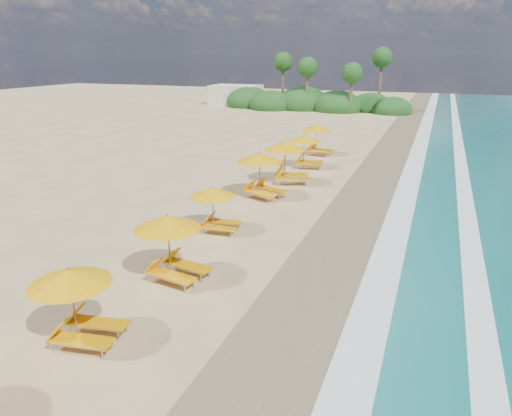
{
  "coord_description": "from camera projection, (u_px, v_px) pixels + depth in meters",
  "views": [
    {
      "loc": [
        6.73,
        -17.21,
        7.38
      ],
      "look_at": [
        0.0,
        0.0,
        1.2
      ],
      "focal_mm": 32.66,
      "sensor_mm": 36.0,
      "label": 1
    }
  ],
  "objects": [
    {
      "name": "station_8",
      "position": [
        318.0,
        137.0,
        35.03
      ],
      "size": [
        2.78,
        2.64,
        2.35
      ],
      "rotation": [
        0.0,
        0.0,
        -0.15
      ],
      "color": "olive",
      "rests_on": "ground"
    },
    {
      "name": "station_4",
      "position": [
        216.0,
        206.0,
        19.92
      ],
      "size": [
        2.32,
        2.18,
        2.02
      ],
      "rotation": [
        0.0,
        0.0,
        0.11
      ],
      "color": "olive",
      "rests_on": "ground"
    },
    {
      "name": "ground",
      "position": [
        256.0,
        235.0,
        19.87
      ],
      "size": [
        160.0,
        160.0,
        0.0
      ],
      "primitive_type": "plane",
      "color": "tan",
      "rests_on": "ground"
    },
    {
      "name": "wet_sand",
      "position": [
        350.0,
        248.0,
        18.48
      ],
      "size": [
        4.0,
        160.0,
        0.01
      ],
      "primitive_type": "cube",
      "color": "#877450",
      "rests_on": "ground"
    },
    {
      "name": "station_5",
      "position": [
        262.0,
        172.0,
        24.61
      ],
      "size": [
        3.19,
        3.14,
        2.47
      ],
      "rotation": [
        0.0,
        0.0,
        -0.37
      ],
      "color": "olive",
      "rests_on": "ground"
    },
    {
      "name": "treeline",
      "position": [
        310.0,
        102.0,
        63.18
      ],
      "size": [
        25.8,
        8.8,
        9.74
      ],
      "color": "#163D14",
      "rests_on": "ground"
    },
    {
      "name": "station_2",
      "position": [
        79.0,
        301.0,
        12.14
      ],
      "size": [
        2.61,
        2.49,
        2.19
      ],
      "rotation": [
        0.0,
        0.0,
        0.17
      ],
      "color": "olive",
      "rests_on": "ground"
    },
    {
      "name": "station_6",
      "position": [
        288.0,
        159.0,
        27.32
      ],
      "size": [
        3.3,
        3.25,
        2.56
      ],
      "rotation": [
        0.0,
        0.0,
        0.37
      ],
      "color": "olive",
      "rests_on": "ground"
    },
    {
      "name": "station_3",
      "position": [
        173.0,
        244.0,
        15.6
      ],
      "size": [
        2.74,
        2.6,
        2.32
      ],
      "rotation": [
        0.0,
        0.0,
        -0.15
      ],
      "color": "olive",
      "rests_on": "ground"
    },
    {
      "name": "surf_foam",
      "position": [
        421.0,
        258.0,
        17.54
      ],
      "size": [
        4.0,
        160.0,
        0.01
      ],
      "color": "white",
      "rests_on": "ground"
    },
    {
      "name": "station_7",
      "position": [
        306.0,
        149.0,
        31.06
      ],
      "size": [
        2.74,
        2.63,
        2.27
      ],
      "rotation": [
        0.0,
        0.0,
        0.2
      ],
      "color": "olive",
      "rests_on": "ground"
    },
    {
      "name": "beach_building",
      "position": [
        236.0,
        95.0,
        69.41
      ],
      "size": [
        7.0,
        5.0,
        2.8
      ],
      "primitive_type": "cube",
      "color": "beige",
      "rests_on": "ground"
    }
  ]
}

